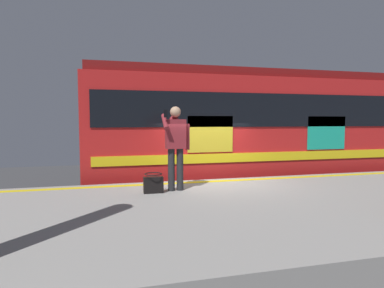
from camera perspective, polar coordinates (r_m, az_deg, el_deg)
The scene contains 8 objects.
ground_plane at distance 8.09m, azimuth 3.20°, elevation -14.27°, with size 23.68×23.68×0.00m, color #3D3D3F.
platform at distance 5.84m, azimuth 10.34°, elevation -15.88°, with size 14.76×4.68×1.13m, color gray.
safety_line at distance 7.53m, azimuth 3.92°, elevation -6.75°, with size 14.46×0.16×0.01m, color yellow.
track_rail_near at distance 9.15m, azimuth 0.98°, elevation -11.55°, with size 19.18×0.08×0.16m, color slate.
track_rail_far at distance 10.50m, azimuth -1.09°, elevation -9.49°, with size 19.18×0.08×0.16m, color slate.
train_carriage at distance 10.13m, azimuth 10.44°, elevation 3.56°, with size 9.95×2.78×3.85m.
passenger at distance 6.45m, azimuth -2.99°, elevation 0.53°, with size 0.57×0.55×1.72m.
handbag at distance 6.37m, azimuth -7.00°, elevation -7.13°, with size 0.39×0.35×0.39m.
Camera 1 is at (2.29, 7.33, 2.56)m, focal length 29.52 mm.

